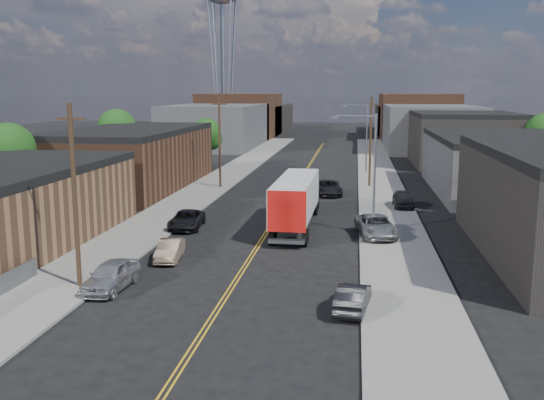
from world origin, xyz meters
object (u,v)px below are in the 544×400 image
(car_right_oncoming, at_px, (353,298))
(car_right_lot_a, at_px, (376,226))
(car_left_a, at_px, (111,275))
(car_ahead_truck, at_px, (329,188))
(semi_truck, at_px, (297,197))
(car_left_c, at_px, (187,220))
(car_left_b, at_px, (170,250))
(car_right_lot_c, at_px, (403,199))

(car_right_oncoming, height_order, car_right_lot_a, car_right_lot_a)
(car_left_a, xyz_separation_m, car_ahead_truck, (10.34, 32.00, -0.04))
(semi_truck, distance_m, car_left_c, 8.93)
(car_left_b, relative_size, car_left_c, 0.78)
(semi_truck, distance_m, car_right_oncoming, 19.39)
(car_left_a, bearing_deg, car_right_oncoming, -3.34)
(car_left_a, distance_m, car_left_c, 14.98)
(car_right_lot_c, distance_m, car_ahead_truck, 9.56)
(car_left_a, xyz_separation_m, car_right_lot_c, (17.40, 25.56, 0.12))
(semi_truck, bearing_deg, car_right_lot_a, -28.75)
(car_right_lot_a, xyz_separation_m, car_right_lot_c, (2.80, 11.76, -0.00))
(semi_truck, relative_size, car_ahead_truck, 2.84)
(car_left_b, height_order, car_left_c, car_left_c)
(semi_truck, distance_m, car_left_b, 13.37)
(car_left_b, distance_m, car_left_c, 9.02)
(car_left_a, xyz_separation_m, car_left_c, (0.00, 14.98, -0.09))
(semi_truck, bearing_deg, car_ahead_truck, 83.70)
(car_left_c, distance_m, car_right_lot_c, 20.37)
(car_left_a, height_order, car_ahead_truck, car_left_a)
(car_right_oncoming, bearing_deg, car_left_b, -25.57)
(car_left_a, height_order, car_left_c, car_left_a)
(car_left_a, bearing_deg, car_left_c, 93.18)
(car_left_b, distance_m, car_right_oncoming, 13.85)
(car_left_b, xyz_separation_m, car_right_lot_a, (13.20, 7.73, 0.26))
(car_right_oncoming, distance_m, car_right_lot_a, 15.38)
(car_right_oncoming, height_order, car_ahead_truck, car_ahead_truck)
(car_left_c, height_order, car_right_oncoming, car_left_c)
(car_left_c, distance_m, car_ahead_truck, 19.91)
(car_right_lot_a, xyz_separation_m, car_ahead_truck, (-4.26, 18.19, -0.15))
(semi_truck, bearing_deg, car_right_lot_c, 43.73)
(car_left_c, relative_size, car_right_lot_c, 1.13)
(car_left_c, relative_size, car_ahead_truck, 0.92)
(car_left_b, height_order, car_right_lot_c, car_right_lot_c)
(car_right_lot_a, relative_size, car_right_lot_c, 1.23)
(semi_truck, relative_size, car_left_b, 3.95)
(car_left_c, bearing_deg, semi_truck, 10.77)
(car_right_lot_a, bearing_deg, car_left_b, -158.47)
(car_left_b, distance_m, car_ahead_truck, 27.42)
(car_left_a, distance_m, car_right_lot_c, 30.92)
(car_left_c, distance_m, car_right_lot_a, 14.65)
(semi_truck, height_order, car_right_lot_a, semi_truck)
(car_left_a, distance_m, car_right_oncoming, 13.09)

